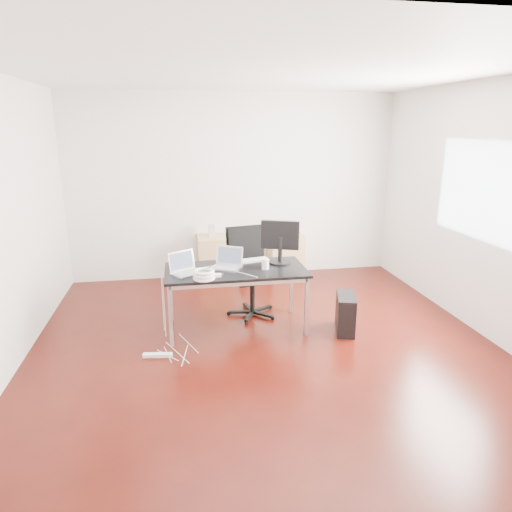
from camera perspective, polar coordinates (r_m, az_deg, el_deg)
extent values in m
plane|color=#320A05|center=(5.10, 1.08, -10.93)|extent=(5.00, 5.00, 0.00)
plane|color=silver|center=(4.57, 1.27, 22.18)|extent=(5.00, 5.00, 0.00)
plane|color=silver|center=(7.07, -2.74, 8.59)|extent=(5.00, 0.00, 5.00)
plane|color=silver|center=(2.33, 13.07, -7.31)|extent=(5.00, 0.00, 5.00)
plane|color=silver|center=(4.83, -29.39, 3.11)|extent=(0.00, 5.00, 5.00)
plane|color=silver|center=(5.66, 26.95, 5.04)|extent=(0.00, 5.00, 5.00)
plane|color=white|center=(5.79, 25.92, 7.38)|extent=(0.00, 1.50, 1.50)
cube|color=black|center=(5.22, -2.56, -1.77)|extent=(1.60, 0.80, 0.03)
cube|color=silver|center=(4.99, -10.63, -7.40)|extent=(0.04, 0.04, 0.70)
cube|color=silver|center=(5.64, -10.59, -4.61)|extent=(0.04, 0.04, 0.70)
cube|color=silver|center=(5.17, 6.31, -6.35)|extent=(0.04, 0.04, 0.70)
cube|color=silver|center=(5.80, 4.41, -3.78)|extent=(0.04, 0.04, 0.70)
cylinder|color=black|center=(5.74, -0.45, -5.19)|extent=(0.06, 0.06, 0.47)
cube|color=black|center=(5.65, -0.46, -2.68)|extent=(0.56, 0.55, 0.06)
cube|color=black|center=(5.76, -1.25, 0.85)|extent=(0.47, 0.19, 0.55)
cube|color=tan|center=(6.99, -5.19, -0.35)|extent=(0.50, 0.50, 0.70)
cube|color=tan|center=(7.16, 3.65, 0.07)|extent=(0.50, 0.50, 0.70)
cube|color=black|center=(5.40, 11.12, -7.05)|extent=(0.32, 0.49, 0.44)
cylinder|color=black|center=(7.12, -1.18, -1.74)|extent=(0.30, 0.30, 0.28)
cube|color=white|center=(4.94, -12.21, -12.02)|extent=(0.31, 0.10, 0.04)
cube|color=silver|center=(5.10, -8.52, -2.13)|extent=(0.40, 0.37, 0.01)
cube|color=silver|center=(5.15, -9.29, -0.59)|extent=(0.30, 0.22, 0.22)
cube|color=#475166|center=(5.15, -9.29, -0.61)|extent=(0.26, 0.19, 0.18)
cube|color=silver|center=(5.24, -3.78, -1.49)|extent=(0.40, 0.36, 0.01)
cube|color=silver|center=(5.30, -3.31, 0.07)|extent=(0.31, 0.20, 0.22)
cube|color=#475166|center=(5.30, -3.31, 0.05)|extent=(0.27, 0.17, 0.18)
cylinder|color=black|center=(5.44, 3.01, -0.79)|extent=(0.26, 0.26, 0.02)
cylinder|color=black|center=(5.39, 3.04, 0.84)|extent=(0.05, 0.05, 0.30)
cube|color=black|center=(5.36, 3.03, 2.63)|extent=(0.44, 0.21, 0.34)
cube|color=#475166|center=(5.39, 2.96, 2.70)|extent=(0.37, 0.15, 0.29)
cube|color=white|center=(5.50, -0.69, -0.57)|extent=(0.46, 0.23, 0.02)
cylinder|color=white|center=(5.19, 1.16, -1.01)|extent=(0.09, 0.09, 0.12)
cylinder|color=#54341D|center=(5.25, 1.24, -0.92)|extent=(0.08, 0.08, 0.10)
torus|color=white|center=(4.88, -6.49, -2.75)|extent=(0.24, 0.24, 0.04)
torus|color=white|center=(4.87, -6.51, -2.35)|extent=(0.23, 0.23, 0.04)
torus|color=white|center=(4.86, -6.52, -1.95)|extent=(0.22, 0.22, 0.04)
cube|color=white|center=(4.96, -4.78, -2.42)|extent=(0.07, 0.07, 0.03)
cube|color=#9E9E9E|center=(6.88, -5.56, 3.16)|extent=(0.09, 0.08, 0.18)
cube|color=black|center=(7.10, 3.88, 3.23)|extent=(0.33, 0.28, 0.09)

